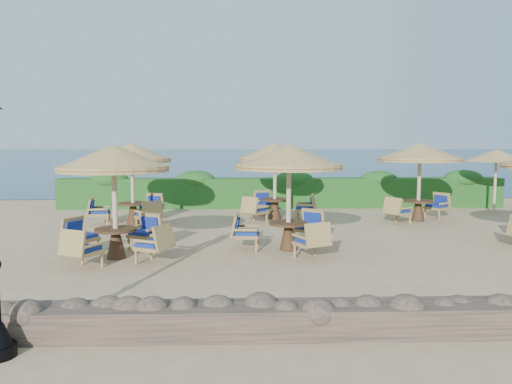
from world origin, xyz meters
name	(u,v)px	position (x,y,z in m)	size (l,w,h in m)	color
ground	(305,244)	(0.00, 0.00, 0.00)	(120.00, 120.00, 0.00)	tan
sea	(250,156)	(0.00, 70.00, 0.00)	(160.00, 160.00, 0.00)	#0C294D
hedge	(282,193)	(0.00, 7.20, 0.60)	(18.00, 0.90, 1.20)	#174717
stone_wall	(361,319)	(0.00, -6.20, 0.22)	(15.00, 0.65, 0.44)	brown
extra_parasol	(497,156)	(7.80, 5.20, 2.17)	(2.30, 2.30, 2.41)	#CDB490
cafe_set_0	(114,183)	(-4.60, -1.50, 1.76)	(2.82, 2.82, 2.65)	#CDB490
cafe_set_1	(289,175)	(-0.51, -0.75, 1.88)	(2.77, 2.76, 2.65)	#CDB490
cafe_set_3	(132,168)	(-5.21, 3.26, 1.85)	(2.71, 2.75, 2.65)	#CDB490
cafe_set_4	(275,167)	(-0.50, 4.18, 1.82)	(2.67, 2.71, 2.65)	#CDB490
cafe_set_5	(420,162)	(4.35, 3.61, 2.01)	(2.81, 2.81, 2.65)	#CDB490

